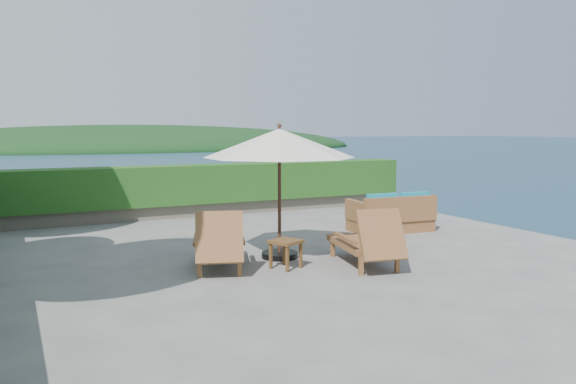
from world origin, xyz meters
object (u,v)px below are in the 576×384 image
patio_umbrella (279,145)px  lounge_left (219,243)px  side_table (286,245)px  lounge_right (367,241)px  wicker_loveseat (392,216)px

patio_umbrella → lounge_left: patio_umbrella is taller
patio_umbrella → side_table: size_ratio=5.94×
patio_umbrella → lounge_left: 2.05m
patio_umbrella → side_table: bearing=-108.1°
patio_umbrella → lounge_right: patio_umbrella is taller
patio_umbrella → lounge_left: (-1.24, -0.29, -1.60)m
lounge_left → wicker_loveseat: size_ratio=1.00×
wicker_loveseat → patio_umbrella: bearing=-155.0°
lounge_left → lounge_right: 2.47m
lounge_right → side_table: bearing=170.3°
side_table → wicker_loveseat: size_ratio=0.31×
lounge_right → wicker_loveseat: size_ratio=1.00×
lounge_left → wicker_loveseat: bearing=36.6°
side_table → wicker_loveseat: (3.63, 1.96, -0.04)m
lounge_left → patio_umbrella: bearing=31.6°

